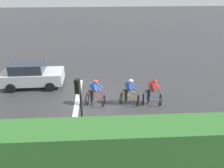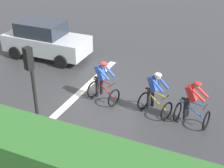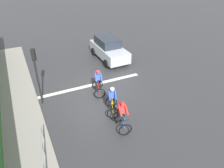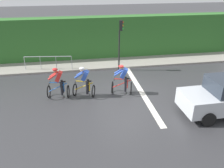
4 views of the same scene
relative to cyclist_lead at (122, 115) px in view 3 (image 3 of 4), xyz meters
The scene contains 9 objects.
ground_plane 3.62m from the cyclist_lead, 91.01° to the right, with size 80.00×80.00×0.00m, color #333335.
sidewalk_kerb 5.12m from the cyclist_lead, 17.62° to the right, with size 2.80×23.31×0.12m, color gray.
road_marking_stop_line 4.55m from the cyclist_lead, 90.80° to the right, with size 7.00×0.30×0.01m, color silver.
cyclist_lead is the anchor object (origin of this frame).
cyclist_second 1.34m from the cyclist_lead, 94.55° to the right, with size 0.99×1.24×1.66m.
cyclist_mid 3.38m from the cyclist_lead, 92.36° to the right, with size 0.93×1.22×1.66m.
car_silver 8.21m from the cyclist_lead, 109.97° to the right, with size 1.94×4.13×1.76m.
traffic_light_near_crossing 5.25m from the cyclist_lead, 50.59° to the right, with size 0.25×0.30×3.34m.
pedestrian_railing_kerbside 4.01m from the cyclist_lead, 12.00° to the left, with size 0.45×3.13×1.03m.
Camera 3 is at (4.06, 10.97, 7.77)m, focal length 35.72 mm.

